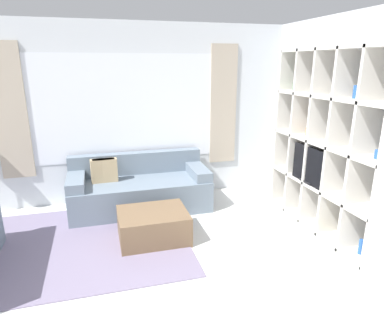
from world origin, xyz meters
TOP-DOWN VIEW (x-y plane):
  - ground_plane at (0.00, 0.00)m, footprint 16.00×16.00m
  - wall_back at (0.00, 3.05)m, footprint 6.33×0.11m
  - wall_right at (2.60, 1.51)m, footprint 0.07×4.22m
  - area_rug at (-0.78, 1.66)m, footprint 2.63×2.13m
  - shelving_unit at (2.39, 1.27)m, footprint 0.42×2.03m
  - couch_main at (0.10, 2.57)m, footprint 2.02×0.88m
  - ottoman at (0.15, 1.54)m, footprint 0.84×0.68m

SIDE VIEW (x-z plane):
  - ground_plane at x=0.00m, z-range 0.00..0.00m
  - area_rug at x=-0.78m, z-range 0.00..0.01m
  - ottoman at x=0.15m, z-range 0.00..0.37m
  - couch_main at x=0.10m, z-range -0.09..0.70m
  - shelving_unit at x=2.39m, z-range -0.01..2.28m
  - wall_right at x=2.60m, z-range 0.00..2.70m
  - wall_back at x=0.00m, z-range 0.01..2.71m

